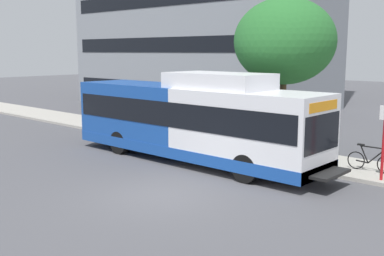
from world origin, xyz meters
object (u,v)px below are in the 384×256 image
at_px(bus_stop_sign_pole, 384,136).
at_px(street_tree_near_stop, 285,42).
at_px(bicycle_parked, 371,160).
at_px(transit_bus, 192,120).

xyz_separation_m(bus_stop_sign_pole, street_tree_near_stop, (1.90, 5.10, 3.22)).
distance_m(bus_stop_sign_pole, street_tree_near_stop, 6.32).
relative_size(bus_stop_sign_pole, bicycle_parked, 1.48).
bearing_deg(bus_stop_sign_pole, transit_bus, 104.86).
bearing_deg(street_tree_near_stop, bicycle_parked, -103.16).
xyz_separation_m(bicycle_parked, street_tree_near_stop, (1.02, 4.38, 4.31)).
bearing_deg(bus_stop_sign_pole, bicycle_parked, 39.13).
relative_size(bicycle_parked, street_tree_near_stop, 0.27).
bearing_deg(bicycle_parked, street_tree_near_stop, 76.84).
xyz_separation_m(bus_stop_sign_pole, bicycle_parked, (0.88, 0.71, -1.09)).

